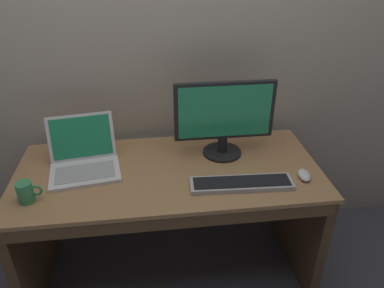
% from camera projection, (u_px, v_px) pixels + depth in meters
% --- Properties ---
extents(ground_plane, '(14.00, 14.00, 0.00)m').
position_uv_depth(ground_plane, '(172.00, 268.00, 2.21)').
color(ground_plane, '#4C4C51').
extents(desk, '(1.54, 0.69, 0.72)m').
position_uv_depth(desk, '(170.00, 208.00, 1.97)').
color(desk, '#A87A4C').
rests_on(desk, ground).
extents(laptop_white, '(0.37, 0.36, 0.24)m').
position_uv_depth(laptop_white, '(84.00, 160.00, 1.84)').
color(laptop_white, white).
rests_on(laptop_white, desk).
extents(external_monitor, '(0.51, 0.21, 0.41)m').
position_uv_depth(external_monitor, '(224.00, 117.00, 1.88)').
color(external_monitor, black).
rests_on(external_monitor, desk).
extents(wired_keyboard, '(0.49, 0.14, 0.03)m').
position_uv_depth(wired_keyboard, '(242.00, 184.00, 1.73)').
color(wired_keyboard, '#BCBCC1').
rests_on(wired_keyboard, desk).
extents(computer_mouse, '(0.07, 0.11, 0.03)m').
position_uv_depth(computer_mouse, '(304.00, 175.00, 1.79)').
color(computer_mouse, white).
rests_on(computer_mouse, desk).
extents(coffee_mug, '(0.11, 0.07, 0.10)m').
position_uv_depth(coffee_mug, '(26.00, 192.00, 1.61)').
color(coffee_mug, '#388E56').
rests_on(coffee_mug, desk).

